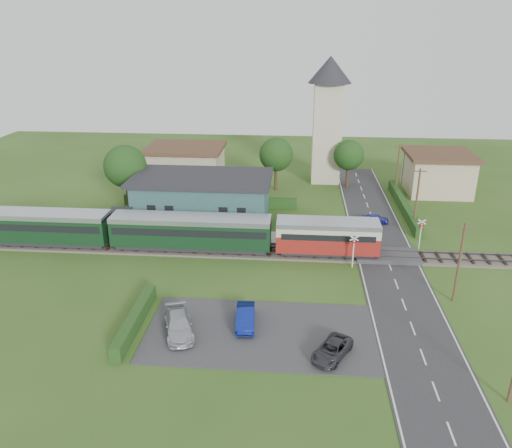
# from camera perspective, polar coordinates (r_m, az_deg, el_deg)

# --- Properties ---
(ground) EXTENTS (120.00, 120.00, 0.00)m
(ground) POSITION_cam_1_polar(r_m,az_deg,el_deg) (48.47, 3.32, -4.46)
(ground) COLOR #2D4C19
(railway_track) EXTENTS (76.00, 3.20, 0.49)m
(railway_track) POSITION_cam_1_polar(r_m,az_deg,el_deg) (50.22, 3.39, -3.34)
(railway_track) COLOR #4C443D
(railway_track) RESTS_ON ground
(road) EXTENTS (6.00, 70.00, 0.05)m
(road) POSITION_cam_1_polar(r_m,az_deg,el_deg) (49.30, 15.05, -4.72)
(road) COLOR #28282B
(road) RESTS_ON ground
(car_park) EXTENTS (17.00, 9.00, 0.08)m
(car_park) POSITION_cam_1_polar(r_m,az_deg,el_deg) (38.11, 0.45, -12.29)
(car_park) COLOR #333335
(car_park) RESTS_ON ground
(crossing_deck) EXTENTS (6.20, 3.40, 0.45)m
(crossing_deck) POSITION_cam_1_polar(r_m,az_deg,el_deg) (50.99, 14.72, -3.52)
(crossing_deck) COLOR #333335
(crossing_deck) RESTS_ON ground
(platform) EXTENTS (30.00, 3.00, 0.45)m
(platform) POSITION_cam_1_polar(r_m,az_deg,el_deg) (54.19, -7.14, -1.40)
(platform) COLOR gray
(platform) RESTS_ON ground
(equipment_hut) EXTENTS (2.30, 2.30, 2.55)m
(equipment_hut) POSITION_cam_1_polar(r_m,az_deg,el_deg) (55.78, -15.28, 0.35)
(equipment_hut) COLOR #C2B59A
(equipment_hut) RESTS_ON platform
(station_building) EXTENTS (16.00, 9.00, 5.30)m
(station_building) POSITION_cam_1_polar(r_m,az_deg,el_deg) (58.61, -6.12, 3.04)
(station_building) COLOR #2E4F4E
(station_building) RESTS_ON ground
(train) EXTENTS (43.20, 2.90, 3.40)m
(train) POSITION_cam_1_polar(r_m,az_deg,el_deg) (51.21, -10.92, -0.68)
(train) COLOR #232328
(train) RESTS_ON ground
(church_tower) EXTENTS (6.00, 6.00, 17.60)m
(church_tower) POSITION_cam_1_polar(r_m,az_deg,el_deg) (72.47, 8.24, 12.69)
(church_tower) COLOR #C2B59A
(church_tower) RESTS_ON ground
(house_west) EXTENTS (10.80, 8.80, 5.50)m
(house_west) POSITION_cam_1_polar(r_m,az_deg,el_deg) (72.72, -8.00, 6.73)
(house_west) COLOR tan
(house_west) RESTS_ON ground
(house_east) EXTENTS (8.80, 8.80, 5.50)m
(house_east) POSITION_cam_1_polar(r_m,az_deg,el_deg) (72.57, 20.04, 5.59)
(house_east) COLOR tan
(house_east) RESTS_ON ground
(hedge_carpark) EXTENTS (0.80, 9.00, 1.20)m
(hedge_carpark) POSITION_cam_1_polar(r_m,az_deg,el_deg) (39.55, -13.66, -10.63)
(hedge_carpark) COLOR #193814
(hedge_carpark) RESTS_ON ground
(hedge_roadside) EXTENTS (0.80, 18.00, 1.20)m
(hedge_roadside) POSITION_cam_1_polar(r_m,az_deg,el_deg) (64.41, 16.51, 2.01)
(hedge_roadside) COLOR #193814
(hedge_roadside) RESTS_ON ground
(hedge_station) EXTENTS (22.00, 0.80, 1.30)m
(hedge_station) POSITION_cam_1_polar(r_m,az_deg,el_deg) (63.46, -5.31, 2.60)
(hedge_station) COLOR #193814
(hedge_station) RESTS_ON ground
(tree_a) EXTENTS (5.20, 5.20, 8.00)m
(tree_a) POSITION_cam_1_polar(r_m,az_deg,el_deg) (63.22, -14.71, 6.38)
(tree_a) COLOR #332316
(tree_a) RESTS_ON ground
(tree_b) EXTENTS (4.60, 4.60, 7.34)m
(tree_b) POSITION_cam_1_polar(r_m,az_deg,el_deg) (68.53, 2.31, 7.93)
(tree_b) COLOR #332316
(tree_b) RESTS_ON ground
(tree_c) EXTENTS (4.20, 4.20, 6.78)m
(tree_c) POSITION_cam_1_polar(r_m,az_deg,el_deg) (70.86, 10.56, 7.74)
(tree_c) COLOR #332316
(tree_c) RESTS_ON ground
(utility_pole_b) EXTENTS (1.40, 0.22, 7.00)m
(utility_pole_b) POSITION_cam_1_polar(r_m,az_deg,el_deg) (43.57, 22.23, -4.02)
(utility_pole_b) COLOR #473321
(utility_pole_b) RESTS_ON ground
(utility_pole_c) EXTENTS (1.40, 0.22, 7.00)m
(utility_pole_c) POSITION_cam_1_polar(r_m,az_deg,el_deg) (57.91, 17.91, 2.82)
(utility_pole_c) COLOR #473321
(utility_pole_c) RESTS_ON ground
(utility_pole_d) EXTENTS (1.40, 0.22, 7.00)m
(utility_pole_d) POSITION_cam_1_polar(r_m,az_deg,el_deg) (69.15, 15.86, 6.05)
(utility_pole_d) COLOR #473321
(utility_pole_d) RESTS_ON ground
(crossing_signal_near) EXTENTS (0.84, 0.28, 3.28)m
(crossing_signal_near) POSITION_cam_1_polar(r_m,az_deg,el_deg) (47.50, 11.10, -2.57)
(crossing_signal_near) COLOR silver
(crossing_signal_near) RESTS_ON ground
(crossing_signal_far) EXTENTS (0.84, 0.28, 3.28)m
(crossing_signal_far) POSITION_cam_1_polar(r_m,az_deg,el_deg) (53.15, 18.33, -0.62)
(crossing_signal_far) COLOR silver
(crossing_signal_far) RESTS_ON ground
(streetlamp_west) EXTENTS (0.30, 0.30, 5.15)m
(streetlamp_west) POSITION_cam_1_polar(r_m,az_deg,el_deg) (69.93, -14.52, 5.85)
(streetlamp_west) COLOR #3F3F47
(streetlamp_west) RESTS_ON ground
(streetlamp_east) EXTENTS (0.30, 0.30, 5.15)m
(streetlamp_east) POSITION_cam_1_polar(r_m,az_deg,el_deg) (74.39, 16.52, 6.58)
(streetlamp_east) COLOR #3F3F47
(streetlamp_east) RESTS_ON ground
(car_on_road) EXTENTS (3.14, 1.53, 1.03)m
(car_on_road) POSITION_cam_1_polar(r_m,az_deg,el_deg) (59.41, 13.48, 0.62)
(car_on_road) COLOR #2C2D9F
(car_on_road) RESTS_ON road
(car_park_blue) EXTENTS (1.67, 4.04, 1.30)m
(car_park_blue) POSITION_cam_1_polar(r_m,az_deg,el_deg) (38.57, -1.22, -10.61)
(car_park_blue) COLOR navy
(car_park_blue) RESTS_ON car_park
(car_park_silver) EXTENTS (3.30, 5.09, 1.37)m
(car_park_silver) POSITION_cam_1_polar(r_m,az_deg,el_deg) (38.07, -8.84, -11.31)
(car_park_silver) COLOR #A5A8B1
(car_park_silver) RESTS_ON car_park
(car_park_dark) EXTENTS (3.40, 4.22, 1.07)m
(car_park_dark) POSITION_cam_1_polar(r_m,az_deg,el_deg) (35.77, 8.67, -14.02)
(car_park_dark) COLOR #2F2F35
(car_park_dark) RESTS_ON car_park
(pedestrian_near) EXTENTS (0.73, 0.57, 1.78)m
(pedestrian_near) POSITION_cam_1_polar(r_m,az_deg,el_deg) (53.34, -1.85, -0.32)
(pedestrian_near) COLOR gray
(pedestrian_near) RESTS_ON platform
(pedestrian_far) EXTENTS (0.78, 0.88, 1.50)m
(pedestrian_far) POSITION_cam_1_polar(r_m,az_deg,el_deg) (54.77, -12.34, -0.39)
(pedestrian_far) COLOR gray
(pedestrian_far) RESTS_ON platform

